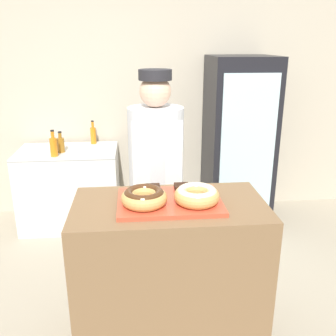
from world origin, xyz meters
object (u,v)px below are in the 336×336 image
Objects in this scene: donut_chocolate_glaze at (144,197)px; chest_freezer at (70,187)px; bottle_amber at (61,144)px; bottle_orange_b at (93,135)px; donut_light_glaze at (197,195)px; baker_person at (156,180)px; brownie_back_right at (182,187)px; beverage_fridge at (238,142)px; brownie_back_left at (153,188)px; serving_tray at (170,202)px; bottle_orange at (54,146)px.

chest_freezer is at bearing 111.81° from donut_chocolate_glaze.
bottle_amber is 0.84× the size of bottle_orange_b.
bottle_amber is (-1.05, 1.72, -0.15)m from donut_light_glaze.
bottle_amber is (-0.87, 1.01, 0.02)m from baker_person.
brownie_back_right is at bearing -68.78° from bottle_orange_b.
bottle_amber is (-1.79, -0.07, 0.04)m from beverage_fridge.
donut_chocolate_glaze is 0.21m from brownie_back_left.
brownie_back_right is 0.35× the size of bottle_orange_b.
baker_person is 0.97× the size of beverage_fridge.
donut_chocolate_glaze reaches higher than bottle_orange_b.
donut_chocolate_glaze is 1.00× the size of donut_light_glaze.
bottle_orange reaches higher than serving_tray.
bottle_orange_b is at bearing 111.22° from brownie_back_right.
chest_freezer is at bearing -137.29° from bottle_orange_b.
baker_person is 8.03× the size of bottle_amber.
serving_tray is at bearing -72.49° from bottle_orange_b.
donut_light_glaze is 1.93m from bottle_orange.
chest_freezer is 0.60m from bottle_orange_b.
beverage_fridge reaches higher than baker_person.
brownie_back_left is 0.05× the size of beverage_fridge.
donut_light_glaze is 2.16m from chest_freezer.
serving_tray is 0.34× the size of beverage_fridge.
baker_person is at bearing 104.38° from donut_light_glaze.
bottle_orange_b is (-0.48, 2.02, -0.13)m from donut_chocolate_glaze.
donut_chocolate_glaze reaches higher than bottle_orange.
donut_light_glaze is at bearing -112.32° from beverage_fridge.
donut_chocolate_glaze is at bearing 180.00° from donut_light_glaze.
brownie_back_right is 1.73m from bottle_orange.
brownie_back_right is 0.05× the size of baker_person.
donut_chocolate_glaze is 2.94× the size of brownie_back_right.
donut_chocolate_glaze is at bearing -68.19° from chest_freezer.
baker_person reaches higher than brownie_back_left.
donut_chocolate_glaze is 0.29m from donut_light_glaze.
donut_chocolate_glaze is 0.15× the size of baker_person.
serving_tray is 2.31× the size of donut_chocolate_glaze.
bottle_amber is at bearing 121.40° from donut_light_glaze.
chest_freezer is (-0.86, 1.74, -0.57)m from serving_tray.
donut_chocolate_glaze is at bearing -159.52° from serving_tray.
baker_person is at bearing -130.18° from beverage_fridge.
donut_chocolate_glaze is 1.00× the size of bottle_orange.
beverage_fridge reaches higher than chest_freezer.
serving_tray is 0.17m from donut_chocolate_glaze.
beverage_fridge is (0.92, 1.09, -0.01)m from baker_person.
bottle_amber is (-0.04, -0.08, 0.48)m from chest_freezer.
serving_tray is at bearing -116.88° from beverage_fridge.
chest_freezer is at bearing 68.73° from bottle_orange.
donut_chocolate_glaze is 1.22× the size of bottle_amber.
beverage_fridge is 1.80m from chest_freezer.
donut_chocolate_glaze is 1.89m from bottle_amber.
donut_chocolate_glaze is at bearing -106.20° from brownie_back_left.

